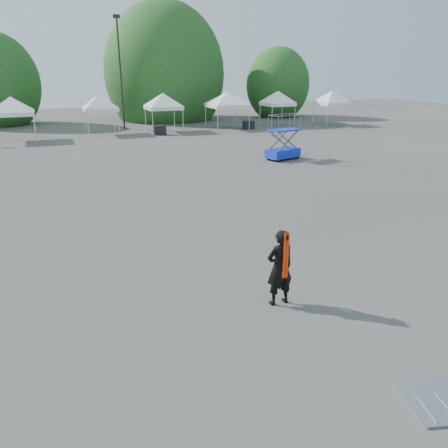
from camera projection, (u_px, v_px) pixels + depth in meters
name	position (u px, v px, depth m)	size (l,w,h in m)	color
ground	(227.00, 267.00, 12.10)	(120.00, 120.00, 0.00)	#474442
light_pole_east	(120.00, 67.00, 39.26)	(0.60, 0.25, 9.80)	black
tree_mid_e	(165.00, 74.00, 47.75)	(5.12, 5.12, 7.79)	#382314
tree_far_e	(278.00, 85.00, 51.10)	(3.84, 3.84, 5.84)	#382314
tent_d	(11.00, 100.00, 32.99)	(4.33, 4.33, 3.88)	silver
tent_e	(99.00, 97.00, 36.49)	(3.81, 3.81, 3.88)	silver
tent_f	(163.00, 96.00, 38.15)	(4.11, 4.11, 3.88)	silver
tent_g	(227.00, 95.00, 40.37)	(4.72, 4.72, 3.88)	silver
tent_h	(278.00, 94.00, 42.39)	(3.84, 3.84, 3.88)	silver
tent_extra_8	(332.00, 94.00, 42.86)	(3.80, 3.80, 3.88)	silver
man	(280.00, 268.00, 9.90)	(0.68, 0.46, 1.82)	black
scissor_lift	(284.00, 137.00, 26.39)	(2.28, 1.56, 2.69)	#0D18B1
crate_mid	(160.00, 130.00, 37.08)	(1.02, 0.79, 0.79)	black
crate_east	(249.00, 125.00, 40.83)	(0.96, 0.75, 0.75)	black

